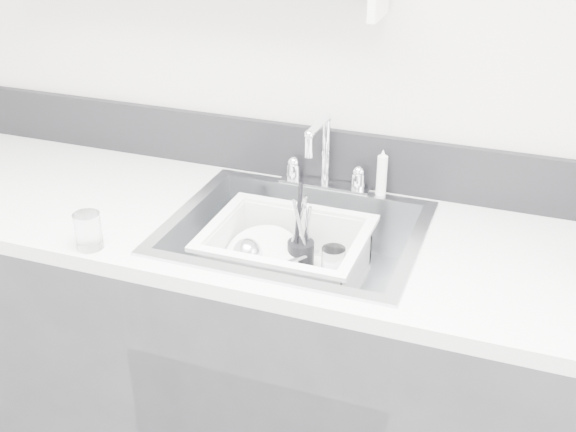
% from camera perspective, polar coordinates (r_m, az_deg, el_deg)
% --- Properties ---
extents(counter_run, '(3.20, 0.62, 0.92)m').
position_cam_1_polar(counter_run, '(2.09, 0.48, -12.13)').
color(counter_run, '#2C2C30').
rests_on(counter_run, ground).
extents(backsplash, '(3.20, 0.02, 0.16)m').
position_cam_1_polar(backsplash, '(2.05, 3.36, 4.73)').
color(backsplash, black).
rests_on(backsplash, counter_run).
extents(sink, '(0.64, 0.52, 0.20)m').
position_cam_1_polar(sink, '(1.87, 0.53, -3.40)').
color(sink, silver).
rests_on(sink, counter_run).
extents(faucet, '(0.26, 0.18, 0.23)m').
position_cam_1_polar(faucet, '(2.01, 2.91, 3.67)').
color(faucet, silver).
rests_on(faucet, counter_run).
extents(side_sprayer, '(0.03, 0.03, 0.14)m').
position_cam_1_polar(side_sprayer, '(1.98, 7.42, 3.36)').
color(side_sprayer, white).
rests_on(side_sprayer, counter_run).
extents(wash_tub, '(0.41, 0.34, 0.16)m').
position_cam_1_polar(wash_tub, '(1.88, -0.12, -3.30)').
color(wash_tub, white).
rests_on(wash_tub, sink).
extents(plate_stack, '(0.24, 0.24, 0.09)m').
position_cam_1_polar(plate_stack, '(1.92, -1.78, -3.81)').
color(plate_stack, white).
rests_on(plate_stack, wash_tub).
extents(utensil_cup, '(0.07, 0.07, 0.24)m').
position_cam_1_polar(utensil_cup, '(1.91, 1.00, -2.98)').
color(utensil_cup, black).
rests_on(utensil_cup, wash_tub).
extents(ladle, '(0.32, 0.20, 0.09)m').
position_cam_1_polar(ladle, '(1.87, -1.49, -4.21)').
color(ladle, silver).
rests_on(ladle, wash_tub).
extents(tumbler_in_tub, '(0.06, 0.06, 0.09)m').
position_cam_1_polar(tumbler_in_tub, '(1.89, 3.59, -3.77)').
color(tumbler_in_tub, white).
rests_on(tumbler_in_tub, wash_tub).
extents(tumbler_counter, '(0.08, 0.08, 0.09)m').
position_cam_1_polar(tumbler_counter, '(1.79, -15.51, -1.14)').
color(tumbler_counter, white).
rests_on(tumbler_counter, counter_run).
extents(bowl_small, '(0.13, 0.13, 0.03)m').
position_cam_1_polar(bowl_small, '(1.83, 1.72, -6.01)').
color(bowl_small, white).
rests_on(bowl_small, wash_tub).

